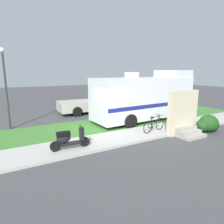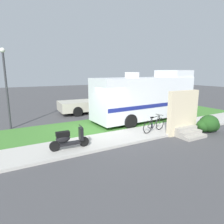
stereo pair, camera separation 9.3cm
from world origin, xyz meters
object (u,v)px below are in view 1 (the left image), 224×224
motorhome_rv (145,97)px  bicycle (154,125)px  scooter (69,139)px  pickup_truck_near (98,101)px  street_lamp_post (5,82)px  bottle_green (152,125)px

motorhome_rv → bicycle: motorhome_rv is taller
motorhome_rv → scooter: motorhome_rv is taller
bicycle → pickup_truck_near: bearing=89.8°
street_lamp_post → bottle_green: bearing=-30.7°
motorhome_rv → bottle_green: size_ratio=24.83×
pickup_truck_near → scooter: bearing=-124.4°
bicycle → bottle_green: 0.80m
motorhome_rv → street_lamp_post: (-8.39, 2.33, 1.16)m
bicycle → bottle_green: (0.43, 0.62, -0.26)m
pickup_truck_near → bottle_green: pickup_truck_near is taller
motorhome_rv → scooter: bearing=-156.5°
bottle_green → street_lamp_post: size_ratio=0.06×
bicycle → street_lamp_post: 8.81m
scooter → bicycle: 4.90m
scooter → bottle_green: size_ratio=5.70×
scooter → street_lamp_post: 5.93m
bottle_green → motorhome_rv: bearing=62.2°
scooter → pickup_truck_near: bearing=55.6°
bicycle → bottle_green: bicycle is taller
scooter → bottle_green: bearing=8.1°
bicycle → bottle_green: bearing=55.5°
motorhome_rv → bottle_green: bearing=-117.8°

